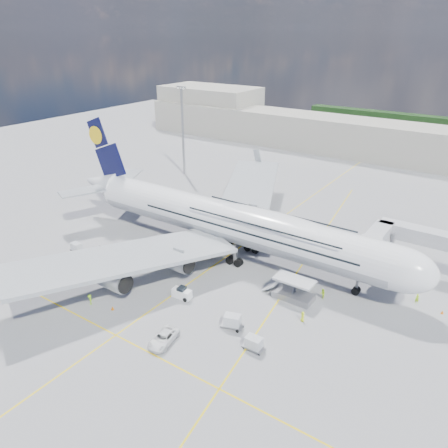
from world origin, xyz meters
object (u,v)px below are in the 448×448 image
Objects in this scene: dolly_nose_far at (254,343)px; cone_wing_left_inner at (238,221)px; cone_wing_right_outer at (112,308)px; dolly_back at (76,247)px; crew_tug at (90,300)px; light_mast at (183,130)px; dolly_nose_near at (232,321)px; cone_tail at (110,198)px; baggage_tug at (182,293)px; jet_bridge at (409,240)px; catering_truck_inner at (259,223)px; cone_wing_right_inner at (136,251)px; cargo_loader at (293,292)px; crew_loader at (323,294)px; crew_van at (303,316)px; dolly_row_a at (107,247)px; dolly_row_b at (95,257)px; cone_wing_left_outer at (254,211)px; catering_truck_outer at (258,178)px; dolly_row_c at (183,265)px; service_van at (163,338)px; crew_nose at (417,299)px; crew_wing at (96,258)px; airliner at (232,222)px; cone_nose at (442,312)px.

dolly_nose_far reaches higher than cone_wing_left_inner.
cone_wing_right_outer reaches higher than cone_wing_left_inner.
dolly_back is 1.56× the size of crew_tug.
cone_wing_right_outer is at bearing -60.18° from light_mast.
dolly_nose_near is 61.17m from cone_tail.
baggage_tug reaches higher than cone_wing_right_outer.
jet_bridge is 31.03m from catering_truck_inner.
cone_wing_right_inner is (24.31, -45.12, -12.93)m from light_mast.
cargo_loader is 12.51m from dolly_nose_near.
cone_tail is at bearing -129.79° from crew_loader.
dolly_row_a is at bearing 40.09° from crew_van.
cone_wing_left_outer is (13.15, 37.34, -0.13)m from dolly_row_b.
catering_truck_outer is 63.37m from crew_van.
dolly_row_a is 51.55m from catering_truck_outer.
crew_van is 3.22× the size of cone_wing_left_inner.
catering_truck_outer is 10.03× the size of cone_wing_right_outer.
baggage_tug is at bearing -51.28° from light_mast.
catering_truck_outer is at bearing 102.91° from dolly_row_c.
crew_nose is (27.14, 30.24, 0.09)m from service_van.
cone_tail is (-49.10, 34.87, -0.48)m from service_van.
dolly_nose_near is at bearing -63.35° from cone_wing_left_outer.
cone_wing_left_outer is (1.92, 47.89, -0.65)m from crew_tug.
jet_bridge reaches higher than dolly_back.
crew_van is 33.51m from crew_tug.
baggage_tug reaches higher than service_van.
crew_wing is (-48.88, -27.93, -5.97)m from jet_bridge.
crew_wing is (1.25, -0.62, 0.49)m from dolly_row_b.
crew_nose is (59.84, 19.11, -0.09)m from dolly_back.
crew_van is (3.99, -4.68, -0.41)m from cargo_loader.
dolly_row_a is 0.48× the size of catering_truck_inner.
dolly_nose_far is 49.23m from cone_wing_left_outer.
crew_nose is at bearing -43.42° from catering_truck_outer.
airliner is 27.09m from dolly_row_b.
cargo_loader is at bearing -85.69° from crew_loader.
crew_tug reaches higher than service_van.
dolly_back reaches higher than cone_wing_left_outer.
dolly_nose_near is (-3.95, -11.87, -0.14)m from cargo_loader.
dolly_nose_near is at bearing -58.55° from cone_wing_left_inner.
airliner is 21.66× the size of dolly_nose_near.
crew_loader is at bearing 48.32° from service_van.
crew_van is (42.62, 0.30, 0.48)m from dolly_row_a.
crew_van is 43.09m from cone_wing_left_outer.
dolly_row_a is at bearing -146.17° from catering_truck_inner.
dolly_nose_far is 30.88m from cone_nose.
cone_wing_left_outer is at bearing 20.97° from cone_tail.
crew_wing is 1.04× the size of crew_van.
catering_truck_inner is (-13.68, 31.13, 0.87)m from dolly_nose_near.
crew_nose is (33.71, 2.89, -6.01)m from airliner.
crew_nose reaches higher than cone_nose.
crew_loader is at bearing 60.11° from crew_tug.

